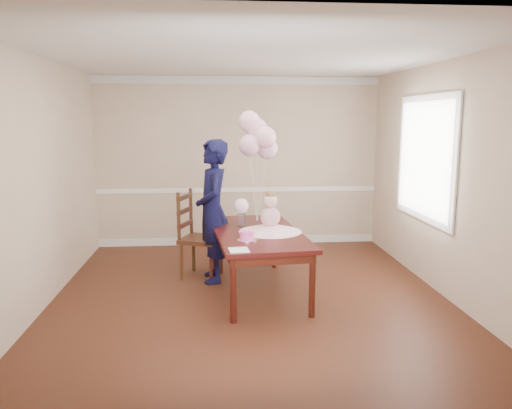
% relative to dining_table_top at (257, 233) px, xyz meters
% --- Properties ---
extents(floor, '(4.50, 5.00, 0.00)m').
position_rel_dining_table_top_xyz_m(floor, '(-0.10, -0.21, -0.71)').
color(floor, '#32160C').
rests_on(floor, ground).
extents(ceiling, '(4.50, 5.00, 0.02)m').
position_rel_dining_table_top_xyz_m(ceiling, '(-0.10, -0.21, 1.99)').
color(ceiling, silver).
rests_on(ceiling, wall_back).
extents(wall_back, '(4.50, 0.02, 2.70)m').
position_rel_dining_table_top_xyz_m(wall_back, '(-0.10, 2.29, 0.64)').
color(wall_back, tan).
rests_on(wall_back, floor).
extents(wall_front, '(4.50, 0.02, 2.70)m').
position_rel_dining_table_top_xyz_m(wall_front, '(-0.10, -2.71, 0.64)').
color(wall_front, tan).
rests_on(wall_front, floor).
extents(wall_left, '(0.02, 5.00, 2.70)m').
position_rel_dining_table_top_xyz_m(wall_left, '(-2.35, -0.21, 0.64)').
color(wall_left, tan).
rests_on(wall_left, floor).
extents(wall_right, '(0.02, 5.00, 2.70)m').
position_rel_dining_table_top_xyz_m(wall_right, '(2.15, -0.21, 0.64)').
color(wall_right, tan).
rests_on(wall_right, floor).
extents(chair_rail_trim, '(4.50, 0.02, 0.07)m').
position_rel_dining_table_top_xyz_m(chair_rail_trim, '(-0.10, 2.28, 0.19)').
color(chair_rail_trim, white).
rests_on(chair_rail_trim, wall_back).
extents(crown_molding, '(4.50, 0.02, 0.12)m').
position_rel_dining_table_top_xyz_m(crown_molding, '(-0.10, 2.28, 1.92)').
color(crown_molding, silver).
rests_on(crown_molding, wall_back).
extents(baseboard_trim, '(4.50, 0.02, 0.12)m').
position_rel_dining_table_top_xyz_m(baseboard_trim, '(-0.10, 2.28, -0.65)').
color(baseboard_trim, white).
rests_on(baseboard_trim, floor).
extents(window_frame, '(0.02, 1.66, 1.56)m').
position_rel_dining_table_top_xyz_m(window_frame, '(2.12, 0.29, 0.84)').
color(window_frame, silver).
rests_on(window_frame, wall_right).
extents(window_blinds, '(0.01, 1.50, 1.40)m').
position_rel_dining_table_top_xyz_m(window_blinds, '(2.11, 0.29, 0.84)').
color(window_blinds, white).
rests_on(window_blinds, wall_right).
extents(dining_table_top, '(1.16, 2.04, 0.05)m').
position_rel_dining_table_top_xyz_m(dining_table_top, '(0.00, 0.00, 0.00)').
color(dining_table_top, black).
rests_on(dining_table_top, table_leg_fl).
extents(table_apron, '(1.05, 1.93, 0.10)m').
position_rel_dining_table_top_xyz_m(table_apron, '(0.00, 0.00, -0.07)').
color(table_apron, black).
rests_on(table_apron, table_leg_fl).
extents(table_leg_fl, '(0.07, 0.07, 0.68)m').
position_rel_dining_table_top_xyz_m(table_leg_fl, '(-0.32, -0.93, -0.37)').
color(table_leg_fl, black).
rests_on(table_leg_fl, floor).
extents(table_leg_fr, '(0.07, 0.07, 0.68)m').
position_rel_dining_table_top_xyz_m(table_leg_fr, '(0.49, -0.86, -0.37)').
color(table_leg_fr, black).
rests_on(table_leg_fr, floor).
extents(table_leg_bl, '(0.07, 0.07, 0.68)m').
position_rel_dining_table_top_xyz_m(table_leg_bl, '(-0.49, 0.86, -0.37)').
color(table_leg_bl, black).
rests_on(table_leg_bl, floor).
extents(table_leg_br, '(0.07, 0.07, 0.68)m').
position_rel_dining_table_top_xyz_m(table_leg_br, '(0.32, 0.93, -0.37)').
color(table_leg_br, black).
rests_on(table_leg_br, floor).
extents(baby_skirt, '(0.81, 0.81, 0.10)m').
position_rel_dining_table_top_xyz_m(baby_skirt, '(0.15, -0.03, 0.07)').
color(baby_skirt, '#FDBAD0').
rests_on(baby_skirt, dining_table_top).
extents(baby_torso, '(0.23, 0.23, 0.23)m').
position_rel_dining_table_top_xyz_m(baby_torso, '(0.15, -0.03, 0.20)').
color(baby_torso, pink).
rests_on(baby_torso, baby_skirt).
extents(baby_head, '(0.17, 0.17, 0.17)m').
position_rel_dining_table_top_xyz_m(baby_head, '(0.15, -0.03, 0.39)').
color(baby_head, beige).
rests_on(baby_head, baby_torso).
extents(baby_hair, '(0.12, 0.12, 0.12)m').
position_rel_dining_table_top_xyz_m(baby_hair, '(0.15, -0.03, 0.44)').
color(baby_hair, brown).
rests_on(baby_hair, baby_head).
extents(cake_platter, '(0.23, 0.23, 0.01)m').
position_rel_dining_table_top_xyz_m(cake_platter, '(-0.15, -0.46, 0.03)').
color(cake_platter, silver).
rests_on(cake_platter, dining_table_top).
extents(birthday_cake, '(0.16, 0.16, 0.10)m').
position_rel_dining_table_top_xyz_m(birthday_cake, '(-0.15, -0.46, 0.08)').
color(birthday_cake, '#FF50B1').
rests_on(birthday_cake, cake_platter).
extents(cake_flower_a, '(0.03, 0.03, 0.03)m').
position_rel_dining_table_top_xyz_m(cake_flower_a, '(-0.15, -0.46, 0.14)').
color(cake_flower_a, white).
rests_on(cake_flower_a, birthday_cake).
extents(cake_flower_b, '(0.03, 0.03, 0.03)m').
position_rel_dining_table_top_xyz_m(cake_flower_b, '(-0.13, -0.43, 0.14)').
color(cake_flower_b, silver).
rests_on(cake_flower_b, birthday_cake).
extents(rose_vase_near, '(0.11, 0.11, 0.16)m').
position_rel_dining_table_top_xyz_m(rose_vase_near, '(-0.17, 0.28, 0.10)').
color(rose_vase_near, silver).
rests_on(rose_vase_near, dining_table_top).
extents(roses_near, '(0.19, 0.19, 0.19)m').
position_rel_dining_table_top_xyz_m(roses_near, '(-0.17, 0.28, 0.28)').
color(roses_near, silver).
rests_on(roses_near, rose_vase_near).
extents(napkin, '(0.21, 0.21, 0.01)m').
position_rel_dining_table_top_xyz_m(napkin, '(-0.26, -0.86, 0.03)').
color(napkin, white).
rests_on(napkin, dining_table_top).
extents(balloon_weight, '(0.04, 0.04, 0.02)m').
position_rel_dining_table_top_xyz_m(balloon_weight, '(0.05, 0.54, 0.03)').
color(balloon_weight, white).
rests_on(balloon_weight, dining_table_top).
extents(balloon_a, '(0.27, 0.27, 0.27)m').
position_rel_dining_table_top_xyz_m(balloon_a, '(-0.05, 0.53, 1.00)').
color(balloon_a, '#ECA7C4').
rests_on(balloon_a, balloon_ribbon_a).
extents(balloon_b, '(0.27, 0.27, 0.27)m').
position_rel_dining_table_top_xyz_m(balloon_b, '(0.15, 0.50, 1.10)').
color(balloon_b, '#FFB4C9').
rests_on(balloon_b, balloon_ribbon_b).
extents(balloon_c, '(0.27, 0.27, 0.27)m').
position_rel_dining_table_top_xyz_m(balloon_c, '(0.06, 0.64, 1.20)').
color(balloon_c, '#E9A5BF').
rests_on(balloon_c, balloon_ribbon_c).
extents(balloon_d, '(0.27, 0.27, 0.27)m').
position_rel_dining_table_top_xyz_m(balloon_d, '(-0.04, 0.65, 1.29)').
color(balloon_d, '#FFB4D6').
rests_on(balloon_d, balloon_ribbon_d).
extents(balloon_e, '(0.27, 0.27, 0.27)m').
position_rel_dining_table_top_xyz_m(balloon_e, '(0.18, 0.64, 0.95)').
color(balloon_e, '#FFB4D3').
rests_on(balloon_e, balloon_ribbon_e).
extents(balloon_ribbon_a, '(0.09, 0.01, 0.82)m').
position_rel_dining_table_top_xyz_m(balloon_ribbon_a, '(-0.00, 0.54, 0.44)').
color(balloon_ribbon_a, white).
rests_on(balloon_ribbon_a, balloon_weight).
extents(balloon_ribbon_b, '(0.10, 0.04, 0.91)m').
position_rel_dining_table_top_xyz_m(balloon_ribbon_b, '(0.10, 0.52, 0.49)').
color(balloon_ribbon_b, white).
rests_on(balloon_ribbon_b, balloon_weight).
extents(balloon_ribbon_c, '(0.01, 0.09, 1.01)m').
position_rel_dining_table_top_xyz_m(balloon_ribbon_c, '(0.05, 0.59, 0.54)').
color(balloon_ribbon_c, silver).
rests_on(balloon_ribbon_c, balloon_weight).
extents(balloon_ribbon_d, '(0.09, 0.09, 1.11)m').
position_rel_dining_table_top_xyz_m(balloon_ribbon_d, '(0.00, 0.60, 0.59)').
color(balloon_ribbon_d, silver).
rests_on(balloon_ribbon_d, balloon_weight).
extents(balloon_ribbon_e, '(0.13, 0.08, 0.76)m').
position_rel_dining_table_top_xyz_m(balloon_ribbon_e, '(0.12, 0.59, 0.42)').
color(balloon_ribbon_e, silver).
rests_on(balloon_ribbon_e, balloon_weight).
extents(dining_chair_seat, '(0.63, 0.63, 0.06)m').
position_rel_dining_table_top_xyz_m(dining_chair_seat, '(-0.67, 0.59, -0.21)').
color(dining_chair_seat, '#35190E').
rests_on(dining_chair_seat, chair_leg_fl).
extents(chair_leg_fl, '(0.06, 0.06, 0.48)m').
position_rel_dining_table_top_xyz_m(chair_leg_fl, '(-0.93, 0.48, -0.47)').
color(chair_leg_fl, '#3C2010').
rests_on(chair_leg_fl, floor).
extents(chair_leg_fr, '(0.06, 0.06, 0.48)m').
position_rel_dining_table_top_xyz_m(chair_leg_fr, '(-0.55, 0.34, -0.47)').
color(chair_leg_fr, '#33110E').
rests_on(chair_leg_fr, floor).
extents(chair_leg_bl, '(0.06, 0.06, 0.48)m').
position_rel_dining_table_top_xyz_m(chair_leg_bl, '(-0.79, 0.85, -0.47)').
color(chair_leg_bl, '#321D0D').
rests_on(chair_leg_bl, floor).
extents(chair_leg_br, '(0.06, 0.06, 0.48)m').
position_rel_dining_table_top_xyz_m(chair_leg_br, '(-0.41, 0.71, -0.47)').
color(chair_leg_br, '#3A1710').
rests_on(chair_leg_br, floor).
extents(chair_back_post_l, '(0.06, 0.06, 0.62)m').
position_rel_dining_table_top_xyz_m(chair_back_post_l, '(-0.95, 0.48, 0.11)').
color(chair_back_post_l, '#361D0E').
rests_on(chair_back_post_l, dining_chair_seat).
extents(chair_back_post_r, '(0.06, 0.06, 0.62)m').
position_rel_dining_table_top_xyz_m(chair_back_post_r, '(-0.81, 0.86, 0.11)').
color(chair_back_post_r, '#361A0E').
rests_on(chair_back_post_r, dining_chair_seat).
extents(chair_slat_low, '(0.18, 0.43, 0.06)m').
position_rel_dining_table_top_xyz_m(chair_slat_low, '(-0.88, 0.67, -0.02)').
color(chair_slat_low, '#3D1610').
rests_on(chair_slat_low, dining_chair_seat).
extents(chair_slat_mid, '(0.18, 0.43, 0.06)m').
position_rel_dining_table_top_xyz_m(chair_slat_mid, '(-0.88, 0.67, 0.16)').
color(chair_slat_mid, '#35150E').
rests_on(chair_slat_mid, dining_chair_seat).
extents(chair_slat_top, '(0.18, 0.43, 0.06)m').
position_rel_dining_table_top_xyz_m(chair_slat_top, '(-0.88, 0.67, 0.33)').
color(chair_slat_top, '#351B0E').
rests_on(chair_slat_top, dining_chair_seat).
extents(woman, '(0.49, 0.69, 1.79)m').
position_rel_dining_table_top_xyz_m(woman, '(-0.52, 0.45, 0.19)').
color(woman, black).
rests_on(woman, floor).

